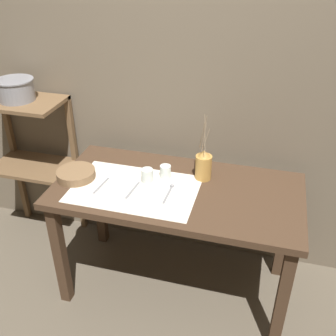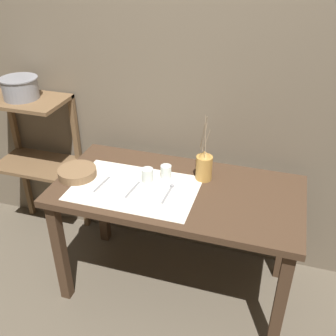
{
  "view_description": "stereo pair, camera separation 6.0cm",
  "coord_description": "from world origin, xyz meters",
  "views": [
    {
      "loc": [
        0.43,
        -1.76,
        1.97
      ],
      "look_at": [
        -0.05,
        0.0,
        0.87
      ],
      "focal_mm": 42.0,
      "sensor_mm": 36.0,
      "label": 1
    },
    {
      "loc": [
        0.49,
        -1.75,
        1.97
      ],
      "look_at": [
        -0.05,
        0.0,
        0.87
      ],
      "focal_mm": 42.0,
      "sensor_mm": 36.0,
      "label": 2
    }
  ],
  "objects": [
    {
      "name": "spoon_inner",
      "position": [
        -0.03,
        -0.03,
        0.76
      ],
      "size": [
        0.02,
        0.18,
        0.02
      ],
      "color": "gray",
      "rests_on": "wooden_table"
    },
    {
      "name": "glass_tumbler_near",
      "position": [
        -0.18,
        0.02,
        0.8
      ],
      "size": [
        0.07,
        0.07,
        0.08
      ],
      "color": "silver",
      "rests_on": "wooden_table"
    },
    {
      "name": "metal_pot_large",
      "position": [
        -1.09,
        0.24,
        1.14
      ],
      "size": [
        0.23,
        0.23,
        0.13
      ],
      "color": "gray",
      "rests_on": "wooden_shelf_unit"
    },
    {
      "name": "glass_tumbler_far",
      "position": [
        -0.09,
        0.09,
        0.8
      ],
      "size": [
        0.06,
        0.06,
        0.07
      ],
      "color": "silver",
      "rests_on": "wooden_table"
    },
    {
      "name": "stone_wall_back",
      "position": [
        0.0,
        0.45,
        1.2
      ],
      "size": [
        7.0,
        0.06,
        2.4
      ],
      "color": "#6B5E4C",
      "rests_on": "ground_plane"
    },
    {
      "name": "wooden_bowl",
      "position": [
        -0.59,
        -0.05,
        0.78
      ],
      "size": [
        0.22,
        0.22,
        0.05
      ],
      "color": "brown",
      "rests_on": "wooden_table"
    },
    {
      "name": "wooden_table",
      "position": [
        0.0,
        0.0,
        0.65
      ],
      "size": [
        1.38,
        0.69,
        0.75
      ],
      "color": "#422D1E",
      "rests_on": "ground_plane"
    },
    {
      "name": "pitcher_with_flowers",
      "position": [
        0.12,
        0.14,
        0.84
      ],
      "size": [
        0.09,
        0.09,
        0.39
      ],
      "color": "#B7843D",
      "rests_on": "wooden_table"
    },
    {
      "name": "ground_plane",
      "position": [
        0.0,
        0.0,
        0.0
      ],
      "size": [
        12.0,
        12.0,
        0.0
      ],
      "primitive_type": "plane",
      "color": "brown"
    },
    {
      "name": "linen_cloth",
      "position": [
        -0.22,
        -0.07,
        0.76
      ],
      "size": [
        0.69,
        0.45,
        0.0
      ],
      "color": "silver",
      "rests_on": "wooden_table"
    },
    {
      "name": "wooden_shelf_unit",
      "position": [
        -1.08,
        0.27,
        0.75
      ],
      "size": [
        0.53,
        0.34,
        1.07
      ],
      "color": "brown",
      "rests_on": "ground_plane"
    },
    {
      "name": "fork_outer",
      "position": [
        -0.23,
        -0.09,
        0.76
      ],
      "size": [
        0.03,
        0.17,
        0.0
      ],
      "color": "gray",
      "rests_on": "wooden_table"
    },
    {
      "name": "knife_center",
      "position": [
        -0.41,
        -0.1,
        0.76
      ],
      "size": [
        0.03,
        0.17,
        0.0
      ],
      "color": "gray",
      "rests_on": "wooden_table"
    }
  ]
}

